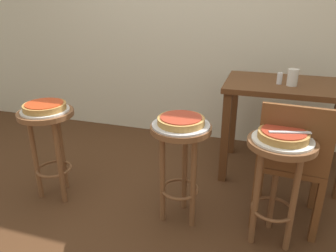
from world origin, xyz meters
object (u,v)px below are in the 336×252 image
object	(u,v)px
stool_foreground	(278,169)
dining_table	(287,101)
serving_plate_foreground	(283,140)
condiment_shaker	(280,78)
stool_middle	(49,135)
wooden_chair	(292,160)
serving_plate_middle	(45,110)
pizza_leftside	(181,120)
stool_leftside	(181,152)
pizza_server_knife	(290,132)
pizza_middle	(45,106)
serving_plate_leftside	(181,125)
pizza_foreground	(283,135)
cup_near_edge	(293,77)

from	to	relation	value
stool_foreground	dining_table	size ratio (longest dim) A/B	0.70
serving_plate_foreground	condiment_shaker	xyz separation A→B (m)	(-0.03, 0.82, 0.14)
stool_middle	wooden_chair	size ratio (longest dim) A/B	0.79
stool_middle	serving_plate_middle	xyz separation A→B (m)	(0.00, -0.00, 0.18)
pizza_leftside	stool_leftside	bearing A→B (deg)	26.57
stool_leftside	pizza_server_knife	bearing A→B (deg)	-5.61
pizza_server_knife	pizza_middle	bearing A→B (deg)	164.57
serving_plate_middle	pizza_server_knife	xyz separation A→B (m)	(1.56, -0.04, 0.06)
stool_foreground	stool_middle	distance (m)	1.53
pizza_middle	serving_plate_leftside	size ratio (longest dim) A/B	0.80
pizza_foreground	stool_middle	xyz separation A→B (m)	(-1.53, 0.02, -0.21)
serving_plate_foreground	serving_plate_middle	bearing A→B (deg)	179.27
condiment_shaker	wooden_chair	xyz separation A→B (m)	(0.11, -0.63, -0.35)
pizza_foreground	stool_leftside	xyz separation A→B (m)	(-0.58, 0.04, -0.21)
stool_foreground	pizza_middle	distance (m)	1.55
serving_plate_middle	serving_plate_leftside	world-z (taller)	same
dining_table	wooden_chair	size ratio (longest dim) A/B	1.12
serving_plate_leftside	pizza_server_knife	size ratio (longest dim) A/B	1.60
stool_middle	stool_leftside	bearing A→B (deg)	1.24
stool_foreground	cup_near_edge	world-z (taller)	cup_near_edge
stool_middle	pizza_leftside	distance (m)	0.97
serving_plate_foreground	pizza_middle	size ratio (longest dim) A/B	1.17
stool_foreground	pizza_leftside	bearing A→B (deg)	176.05
pizza_middle	dining_table	bearing A→B (deg)	28.20
wooden_chair	pizza_foreground	bearing A→B (deg)	-113.32
condiment_shaker	serving_plate_foreground	bearing A→B (deg)	-88.02
stool_middle	condiment_shaker	bearing A→B (deg)	27.86
stool_foreground	pizza_foreground	bearing A→B (deg)	165.96
pizza_server_knife	stool_middle	bearing A→B (deg)	164.57
stool_foreground	pizza_leftside	size ratio (longest dim) A/B	2.35
stool_leftside	wooden_chair	xyz separation A→B (m)	(0.66, 0.15, -0.03)
serving_plate_middle	dining_table	xyz separation A→B (m)	(1.58, 0.85, -0.04)
serving_plate_leftside	cup_near_edge	bearing A→B (deg)	49.46
serving_plate_middle	stool_middle	bearing A→B (deg)	90.00
serving_plate_middle	condiment_shaker	size ratio (longest dim) A/B	3.78
serving_plate_foreground	wooden_chair	bearing A→B (deg)	66.68
cup_near_edge	stool_leftside	bearing A→B (deg)	-130.54
pizza_leftside	pizza_foreground	bearing A→B (deg)	-3.95
serving_plate_foreground	serving_plate_leftside	bearing A→B (deg)	176.05
serving_plate_middle	pizza_leftside	size ratio (longest dim) A/B	1.13
serving_plate_middle	stool_leftside	world-z (taller)	serving_plate_middle
serving_plate_middle	wooden_chair	distance (m)	1.64
stool_foreground	dining_table	xyz separation A→B (m)	(0.05, 0.87, 0.14)
serving_plate_foreground	wooden_chair	distance (m)	0.29
serving_plate_middle	condiment_shaker	distance (m)	1.71
pizza_foreground	pizza_server_knife	xyz separation A→B (m)	(0.03, -0.02, 0.03)
serving_plate_middle	stool_leftside	bearing A→B (deg)	1.24
serving_plate_middle	dining_table	size ratio (longest dim) A/B	0.34
pizza_leftside	stool_foreground	bearing A→B (deg)	-3.95
condiment_shaker	serving_plate_leftside	bearing A→B (deg)	-125.59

